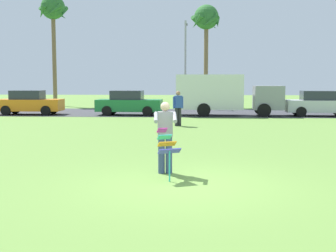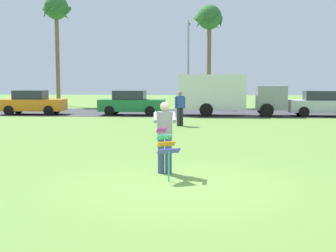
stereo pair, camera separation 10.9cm
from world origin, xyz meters
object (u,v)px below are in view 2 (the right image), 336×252
at_px(parked_car_orange, 32,103).
at_px(palm_tree_left_near, 56,13).
at_px(parked_car_green, 131,103).
at_px(parked_car_silver, 322,104).
at_px(person_kite_flyer, 165,134).
at_px(kite_held, 166,146).
at_px(palm_tree_right_near, 209,22).
at_px(person_walker_near, 180,107).
at_px(streetlight_pole, 188,59).
at_px(parked_truck_grey_van, 225,94).

relative_size(parked_car_orange, palm_tree_left_near, 0.44).
xyz_separation_m(parked_car_green, parked_car_silver, (12.15, 0.00, 0.00)).
relative_size(person_kite_flyer, kite_held, 1.49).
height_order(kite_held, parked_car_silver, parked_car_silver).
xyz_separation_m(person_kite_flyer, parked_car_orange, (-10.35, 17.92, -0.18)).
distance_m(person_kite_flyer, kite_held, 0.75).
bearing_deg(kite_held, parked_car_green, 101.56).
xyz_separation_m(parked_car_silver, palm_tree_left_near, (-20.46, 10.38, 7.42)).
height_order(kite_held, parked_car_green, parked_car_green).
relative_size(parked_car_orange, parked_car_green, 1.00).
distance_m(parked_car_green, palm_tree_right_near, 13.14).
relative_size(kite_held, palm_tree_left_near, 0.12).
xyz_separation_m(palm_tree_left_near, palm_tree_right_near, (13.46, -0.19, -0.92)).
bearing_deg(person_walker_near, streetlight_pole, 90.25).
height_order(parked_car_green, person_walker_near, person_walker_near).
bearing_deg(person_kite_flyer, kite_held, -82.57).
height_order(person_kite_flyer, palm_tree_left_near, palm_tree_left_near).
xyz_separation_m(parked_car_orange, person_walker_near, (10.15, -6.67, 0.16)).
bearing_deg(parked_car_green, person_walker_near, -62.25).
height_order(parked_car_orange, palm_tree_right_near, palm_tree_right_near).
bearing_deg(palm_tree_right_near, kite_held, -92.65).
relative_size(person_kite_flyer, parked_car_silver, 0.41).
bearing_deg(parked_car_orange, parked_car_silver, 0.01).
bearing_deg(palm_tree_left_near, person_kite_flyer, -66.97).
bearing_deg(person_kite_flyer, parked_car_orange, 120.02).
xyz_separation_m(parked_truck_grey_van, person_walker_near, (-2.55, -6.67, -0.48)).
bearing_deg(parked_car_green, palm_tree_left_near, 128.69).
bearing_deg(palm_tree_right_near, palm_tree_left_near, 179.19).
distance_m(parked_truck_grey_van, streetlight_pole, 8.28).
distance_m(parked_car_orange, streetlight_pole, 12.93).
distance_m(parked_car_silver, streetlight_pole, 11.88).
height_order(person_kite_flyer, kite_held, person_kite_flyer).
bearing_deg(parked_car_orange, parked_car_green, 0.02).
relative_size(parked_car_silver, palm_tree_left_near, 0.44).
relative_size(parked_car_silver, person_walker_near, 2.46).
distance_m(person_kite_flyer, parked_car_silver, 19.80).
xyz_separation_m(person_kite_flyer, palm_tree_left_near, (-12.03, 28.29, 7.25)).
bearing_deg(palm_tree_left_near, parked_car_orange, -80.82).
bearing_deg(person_kite_flyer, parked_car_green, 101.73).
xyz_separation_m(parked_car_orange, parked_car_green, (6.63, 0.00, 0.00)).
height_order(parked_car_orange, parked_car_silver, same).
bearing_deg(parked_car_orange, person_kite_flyer, -59.98).
xyz_separation_m(kite_held, person_walker_near, (-0.30, 11.97, 0.15)).
bearing_deg(person_kite_flyer, person_walker_near, 91.06).
relative_size(kite_held, parked_car_silver, 0.27).
bearing_deg(parked_car_orange, kite_held, -60.73).
height_order(person_kite_flyer, parked_car_orange, person_kite_flyer).
xyz_separation_m(parked_car_orange, palm_tree_left_near, (-1.68, 10.38, 7.42)).
xyz_separation_m(palm_tree_right_near, person_walker_near, (-1.64, -16.86, -6.35)).
xyz_separation_m(parked_car_green, person_walker_near, (3.51, -6.68, 0.16)).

